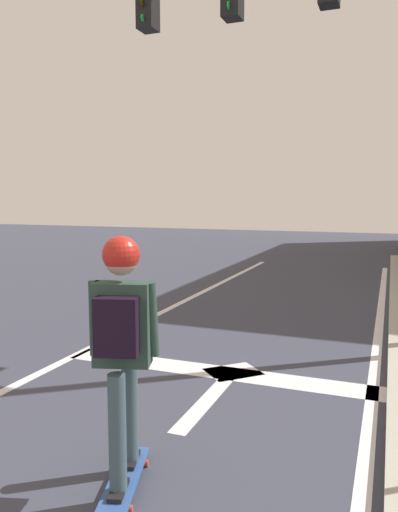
% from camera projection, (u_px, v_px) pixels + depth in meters
% --- Properties ---
extents(lane_line_center, '(0.12, 20.00, 0.01)m').
position_uv_depth(lane_line_center, '(40.00, 373.00, 5.37)').
color(lane_line_center, silver).
rests_on(lane_line_center, ground).
extents(lane_line_curbside, '(0.12, 20.00, 0.01)m').
position_uv_depth(lane_line_curbside, '(369.00, 425.00, 4.14)').
color(lane_line_curbside, silver).
rests_on(lane_line_curbside, ground).
extents(stop_bar, '(3.55, 0.40, 0.01)m').
position_uv_depth(stop_bar, '(216.00, 372.00, 5.41)').
color(stop_bar, silver).
rests_on(stop_bar, ground).
extents(lane_arrow_stem, '(0.16, 1.40, 0.01)m').
position_uv_depth(lane_arrow_stem, '(206.00, 401.00, 4.62)').
color(lane_arrow_stem, silver).
rests_on(lane_arrow_stem, ground).
extents(lane_arrow_head, '(0.71, 0.71, 0.01)m').
position_uv_depth(lane_arrow_head, '(233.00, 372.00, 5.40)').
color(lane_arrow_head, silver).
rests_on(lane_arrow_head, ground).
extents(skateboard, '(0.40, 0.79, 0.08)m').
position_uv_depth(skateboard, '(125.00, 478.00, 3.25)').
color(skateboard, '#2E4F94').
rests_on(skateboard, ground).
extents(skater, '(0.43, 0.60, 1.59)m').
position_uv_depth(skater, '(122.00, 330.00, 3.11)').
color(skater, '#3D535B').
rests_on(skater, skateboard).
extents(traffic_signal_mast, '(4.99, 0.34, 5.08)m').
position_uv_depth(traffic_signal_mast, '(306.00, 42.00, 6.11)').
color(traffic_signal_mast, '#5A645B').
rests_on(traffic_signal_mast, ground).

